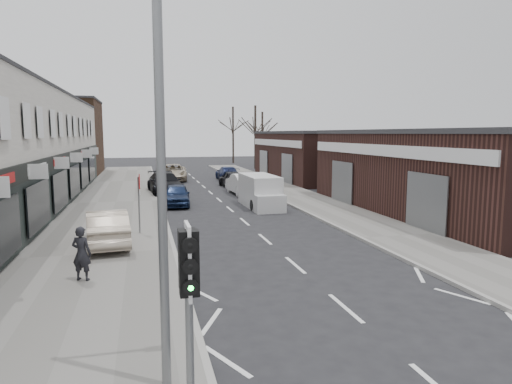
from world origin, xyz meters
TOP-DOWN VIEW (x-y plane):
  - ground at (0.00, 0.00)m, footprint 160.00×160.00m
  - pavement_left at (-6.75, 22.00)m, footprint 5.50×64.00m
  - pavement_right at (5.75, 22.00)m, footprint 3.50×64.00m
  - brick_block_far at (-13.50, 45.00)m, footprint 8.00×10.00m
  - right_unit_near at (12.50, 14.00)m, footprint 10.00×18.00m
  - right_unit_far at (12.50, 34.00)m, footprint 10.00×16.00m
  - tree_far_a at (9.00, 48.00)m, footprint 3.60×3.60m
  - tree_far_b at (11.50, 54.00)m, footprint 3.60×3.60m
  - tree_far_c at (8.50, 60.00)m, footprint 3.60×3.60m
  - traffic_light at (-4.40, -2.02)m, footprint 0.28×0.60m
  - street_lamp at (-4.53, -0.80)m, footprint 2.23×0.22m
  - warning_sign at (-5.16, 12.00)m, footprint 0.12×0.80m
  - white_van at (2.00, 18.51)m, footprint 1.81×5.02m
  - sedan_on_pavement at (-6.42, 10.03)m, footprint 1.97×4.45m
  - pedestrian at (-6.84, 5.67)m, footprint 0.71×0.60m
  - parked_car_left_a at (-2.98, 20.13)m, footprint 1.95×4.11m
  - parked_car_left_b at (-3.40, 26.22)m, footprint 2.76×5.65m
  - parked_car_left_c at (-2.20, 35.75)m, footprint 3.00×5.81m
  - parked_car_right_a at (2.20, 24.45)m, footprint 1.87×4.82m
  - parked_car_right_b at (2.32, 29.11)m, footprint 1.91×4.22m
  - parked_car_right_c at (2.99, 35.14)m, footprint 1.93×4.58m

SIDE VIEW (x-z plane):
  - ground at x=0.00m, z-range 0.00..0.00m
  - tree_far_a at x=9.00m, z-range -4.00..4.00m
  - tree_far_b at x=11.50m, z-range -3.75..3.75m
  - tree_far_c at x=8.50m, z-range -4.25..4.25m
  - pavement_left at x=-6.75m, z-range 0.00..0.12m
  - pavement_right at x=5.75m, z-range 0.00..0.12m
  - parked_car_right_c at x=2.99m, z-range 0.00..1.32m
  - parked_car_left_a at x=-2.98m, z-range 0.00..1.36m
  - parked_car_right_b at x=2.32m, z-range 0.00..1.40m
  - parked_car_right_a at x=2.20m, z-range 0.00..1.56m
  - parked_car_left_c at x=-2.20m, z-range 0.00..1.57m
  - parked_car_left_b at x=-3.40m, z-range 0.00..1.58m
  - sedan_on_pavement at x=-6.42m, z-range 0.12..1.54m
  - white_van at x=2.00m, z-range -0.05..1.90m
  - pedestrian at x=-6.84m, z-range 0.12..1.77m
  - warning_sign at x=-5.16m, z-range 0.85..3.55m
  - right_unit_near at x=12.50m, z-range 0.00..4.50m
  - right_unit_far at x=12.50m, z-range 0.00..4.50m
  - traffic_light at x=-4.40m, z-range 0.86..3.96m
  - brick_block_far at x=-13.50m, z-range 0.00..8.00m
  - street_lamp at x=-4.53m, z-range 0.62..8.62m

